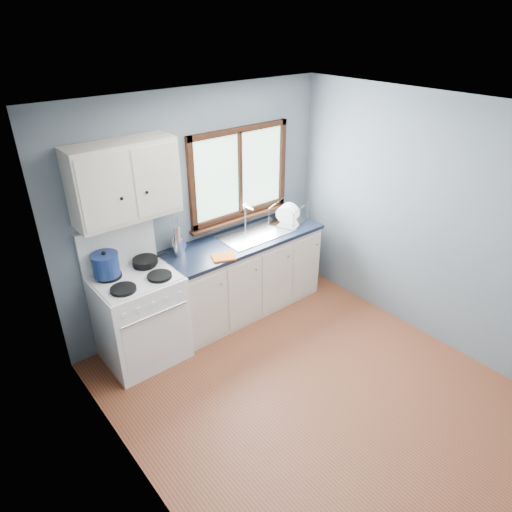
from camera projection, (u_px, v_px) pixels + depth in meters
floor at (313, 394)px, 4.22m from camera, size 3.20×3.60×0.02m
ceiling at (336, 115)px, 3.03m from camera, size 3.20×3.60×0.02m
wall_back at (198, 210)px, 4.86m from camera, size 3.20×0.02×2.50m
wall_left at (137, 365)px, 2.73m from camera, size 0.02×3.60×2.50m
wall_right at (435, 224)px, 4.52m from camera, size 0.02×3.60×2.50m
gas_range at (140, 315)px, 4.46m from camera, size 0.76×0.69×1.36m
base_cabinets at (244, 278)px, 5.24m from camera, size 1.85×0.60×0.88m
countertop at (244, 240)px, 5.00m from camera, size 1.89×0.64×0.04m
sink at (256, 239)px, 5.12m from camera, size 0.84×0.46×0.44m
window at (240, 180)px, 5.02m from camera, size 1.36×0.10×1.03m
upper_cabinets at (124, 181)px, 4.00m from camera, size 0.95×0.35×0.70m
skillet at (146, 261)px, 4.41m from camera, size 0.36×0.25×0.05m
stockpot at (106, 264)px, 4.17m from camera, size 0.33×0.33×0.25m
utensil_crock at (177, 244)px, 4.69m from camera, size 0.16×0.16×0.42m
thermos at (177, 241)px, 4.55m from camera, size 0.10×0.10×0.33m
soap_bottle at (182, 241)px, 4.68m from camera, size 0.11×0.11×0.23m
dish_towel at (224, 257)px, 4.59m from camera, size 0.28×0.24×0.02m
dish_rack at (288, 217)px, 5.35m from camera, size 0.54×0.48×0.23m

